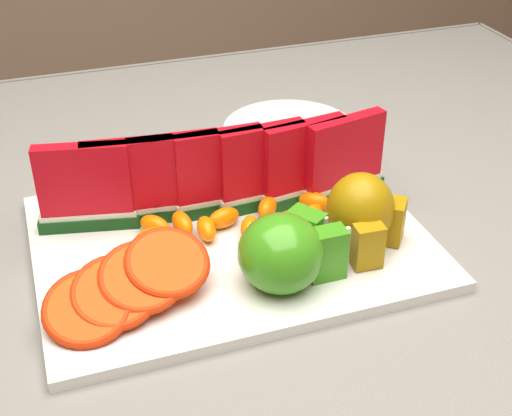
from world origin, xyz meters
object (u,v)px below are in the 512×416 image
at_px(pear_cluster, 363,212).
at_px(apple_cluster, 287,252).
at_px(side_plate, 289,130).
at_px(platter, 231,241).

bearing_deg(pear_cluster, apple_cluster, -161.46).
xyz_separation_m(apple_cluster, side_plate, (0.12, 0.31, -0.04)).
distance_m(platter, apple_cluster, 0.10).
bearing_deg(pear_cluster, platter, 156.08).
height_order(platter, side_plate, platter).
bearing_deg(apple_cluster, side_plate, 68.26).
xyz_separation_m(platter, apple_cluster, (0.03, -0.09, 0.04)).
bearing_deg(pear_cluster, side_plate, 83.69).
distance_m(platter, pear_cluster, 0.14).
height_order(apple_cluster, side_plate, apple_cluster).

